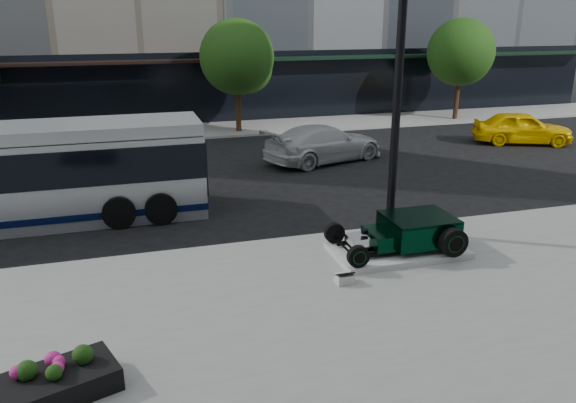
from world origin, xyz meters
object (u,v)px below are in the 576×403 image
object	(u,v)px
flower_planter	(51,384)
lamppost	(397,109)
yellow_taxi	(522,128)
hot_rod	(411,231)
white_sedan	(324,143)

from	to	relation	value
flower_planter	lamppost	bearing A→B (deg)	30.86
lamppost	yellow_taxi	size ratio (longest dim) A/B	1.67
lamppost	yellow_taxi	xyz separation A→B (m)	(11.51, 9.09, -2.83)
yellow_taxi	flower_planter	bearing A→B (deg)	148.27
hot_rod	white_sedan	world-z (taller)	white_sedan
white_sedan	yellow_taxi	bearing A→B (deg)	-104.73
hot_rod	white_sedan	size ratio (longest dim) A/B	0.60
white_sedan	yellow_taxi	world-z (taller)	white_sedan
hot_rod	lamppost	bearing A→B (deg)	84.67
hot_rod	flower_planter	distance (m)	9.07
flower_planter	yellow_taxi	bearing A→B (deg)	35.30
flower_planter	white_sedan	xyz separation A→B (m)	(9.59, 13.59, 0.42)
white_sedan	yellow_taxi	size ratio (longest dim) A/B	1.18
hot_rod	flower_planter	bearing A→B (deg)	-156.47
lamppost	flower_planter	bearing A→B (deg)	-149.14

